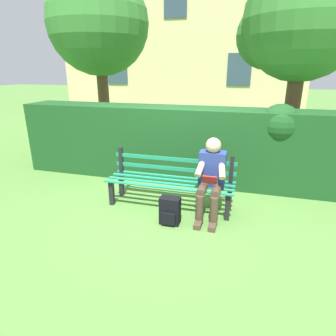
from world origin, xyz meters
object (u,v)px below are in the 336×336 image
park_bench (171,180)px  person_seated (211,177)px  tree (298,24)px  backpack (170,211)px  tree_far (96,27)px

park_bench → person_seated: bearing=165.3°
tree → person_seated: bearing=65.3°
tree → backpack: 4.36m
person_seated → tree: tree is taller
backpack → tree_far: 5.69m
park_bench → backpack: size_ratio=5.01×
backpack → person_seated: bearing=-140.7°
backpack → park_bench: bearing=-76.1°
tree_far → person_seated: bearing=135.8°
person_seated → backpack: person_seated is taller
park_bench → person_seated: size_ratio=1.71×
park_bench → person_seated: 0.69m
person_seated → tree: bearing=-114.7°
backpack → tree_far: bearing=-51.7°
park_bench → tree_far: size_ratio=0.45×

